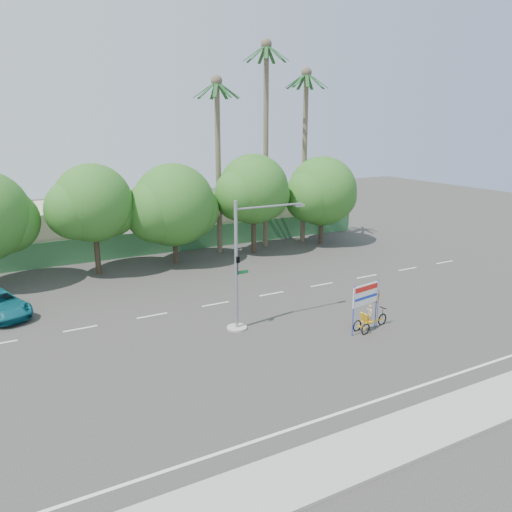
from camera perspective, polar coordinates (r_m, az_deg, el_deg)
name	(u,v)px	position (r m, az deg, el deg)	size (l,w,h in m)	color
ground	(317,347)	(25.42, 7.02, -10.31)	(120.00, 120.00, 0.00)	#33302D
sidewalk_near	(435,424)	(20.55, 19.74, -17.58)	(50.00, 2.40, 0.12)	gray
fence	(173,241)	(43.45, -9.47, 1.76)	(38.00, 0.08, 2.00)	#336B3D
building_left	(41,231)	(45.62, -23.38, 2.63)	(12.00, 8.00, 4.00)	beige
building_right	(234,215)	(50.34, -2.56, 4.70)	(14.00, 8.00, 3.60)	beige
tree_left	(93,206)	(37.63, -18.18, 5.47)	(6.66, 5.60, 8.07)	#473828
tree_center	(173,207)	(39.20, -9.46, 5.49)	(7.62, 6.40, 7.85)	#473828
tree_right	(253,192)	(41.84, -0.34, 7.36)	(6.90, 5.80, 8.36)	#473828
tree_far_right	(322,193)	(45.59, 7.51, 7.12)	(7.38, 6.20, 7.94)	#473828
palm_tall	(266,127)	(43.76, 1.14, 14.56)	(3.73, 3.79, 17.45)	#70604C
palm_mid	(305,139)	(45.88, 5.61, 13.19)	(3.73, 3.79, 15.45)	#70604C
palm_short	(218,147)	(41.78, -4.38, 12.30)	(3.73, 3.79, 14.45)	#70604C
traffic_signal	(242,277)	(26.48, -1.66, -2.36)	(4.72, 1.10, 7.00)	gray
trike_billboard	(368,311)	(27.38, 12.69, -6.12)	(2.82, 0.89, 2.80)	black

